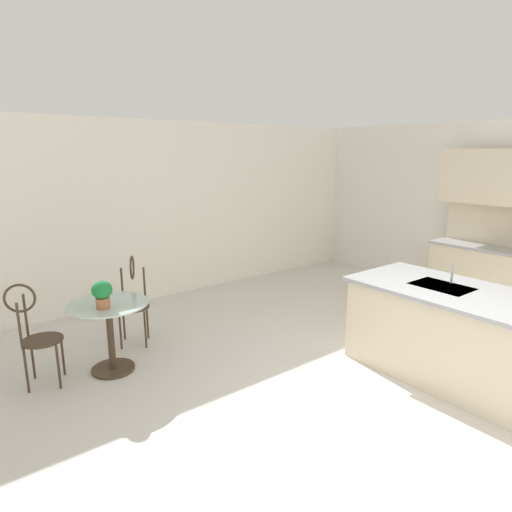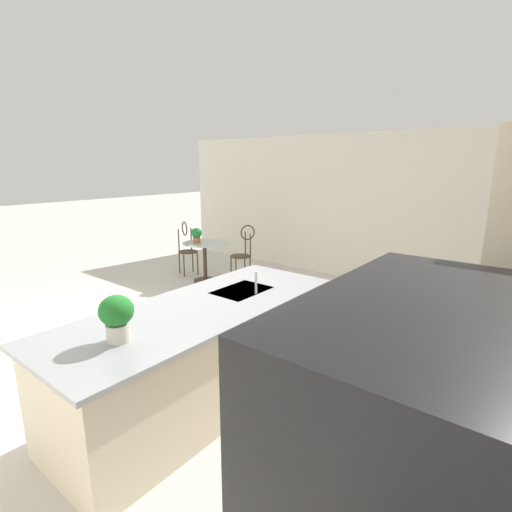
# 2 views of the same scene
# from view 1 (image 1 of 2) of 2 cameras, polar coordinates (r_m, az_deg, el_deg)

# --- Properties ---
(ground_plane) EXTENTS (40.00, 40.00, 0.00)m
(ground_plane) POSITION_cam_1_polar(r_m,az_deg,el_deg) (4.33, 19.18, -18.35)
(ground_plane) COLOR beige
(wall_left_window) EXTENTS (0.12, 7.80, 2.70)m
(wall_left_window) POSITION_cam_1_polar(r_m,az_deg,el_deg) (7.00, -10.42, 5.98)
(wall_left_window) COLOR silver
(wall_left_window) RESTS_ON ground
(kitchen_island) EXTENTS (2.80, 1.06, 0.92)m
(kitchen_island) POSITION_cam_1_polar(r_m,az_deg,el_deg) (4.69, 28.55, -10.40)
(kitchen_island) COLOR beige
(kitchen_island) RESTS_ON ground
(bistro_table) EXTENTS (0.80, 0.80, 0.74)m
(bistro_table) POSITION_cam_1_polar(r_m,az_deg,el_deg) (4.78, -18.56, -9.22)
(bistro_table) COLOR #3D2D1E
(bistro_table) RESTS_ON ground
(chair_near_window) EXTENTS (0.49, 0.52, 1.04)m
(chair_near_window) POSITION_cam_1_polar(r_m,az_deg,el_deg) (4.73, -27.02, -8.63)
(chair_near_window) COLOR #3D2D1E
(chair_near_window) RESTS_ON ground
(chair_by_island) EXTENTS (0.52, 0.52, 1.04)m
(chair_by_island) POSITION_cam_1_polar(r_m,az_deg,el_deg) (5.36, -15.82, -5.10)
(chair_by_island) COLOR #3D2D1E
(chair_by_island) RESTS_ON ground
(sink_faucet) EXTENTS (0.02, 0.02, 0.22)m
(sink_faucet) POSITION_cam_1_polar(r_m,az_deg,el_deg) (4.89, 24.32, -1.99)
(sink_faucet) COLOR #B2B5BA
(sink_faucet) RESTS_ON kitchen_island
(potted_plant_on_table) EXTENTS (0.20, 0.20, 0.28)m
(potted_plant_on_table) POSITION_cam_1_polar(r_m,az_deg,el_deg) (4.50, -19.52, -4.55)
(potted_plant_on_table) COLOR #9E603D
(potted_plant_on_table) RESTS_ON bistro_table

